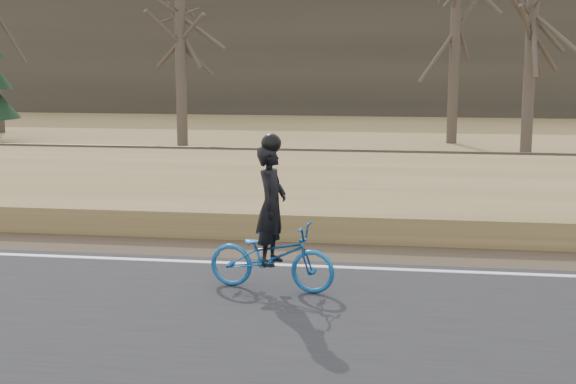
# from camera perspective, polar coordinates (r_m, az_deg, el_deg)

# --- Properties ---
(shoulder) EXTENTS (120.00, 1.60, 0.04)m
(shoulder) POSITION_cam_1_polar(r_m,az_deg,el_deg) (14.23, -19.46, -3.30)
(shoulder) COLOR #473A2B
(shoulder) RESTS_ON ground
(embankment) EXTENTS (120.00, 5.00, 0.44)m
(embankment) POSITION_cam_1_polar(r_m,az_deg,el_deg) (16.84, -14.80, -0.36)
(embankment) COLOR #96754C
(embankment) RESTS_ON ground
(ballast) EXTENTS (120.00, 3.00, 0.45)m
(ballast) POSITION_cam_1_polar(r_m,az_deg,el_deg) (20.34, -10.64, 1.57)
(ballast) COLOR slate
(ballast) RESTS_ON ground
(railroad) EXTENTS (120.00, 2.40, 0.29)m
(railroad) POSITION_cam_1_polar(r_m,az_deg,el_deg) (20.30, -10.67, 2.42)
(railroad) COLOR black
(railroad) RESTS_ON ballast
(treeline_backdrop) EXTENTS (120.00, 4.00, 6.00)m
(treeline_backdrop) POSITION_cam_1_polar(r_m,az_deg,el_deg) (41.55, -0.83, 9.83)
(treeline_backdrop) COLOR #383328
(treeline_backdrop) RESTS_ON ground
(cyclist) EXTENTS (1.78, 0.85, 2.06)m
(cyclist) POSITION_cam_1_polar(r_m,az_deg,el_deg) (10.47, -1.18, -3.52)
(cyclist) COLOR #165498
(cyclist) RESTS_ON road
(bare_tree_near_left) EXTENTS (0.36, 0.36, 6.37)m
(bare_tree_near_left) POSITION_cam_1_polar(r_m,az_deg,el_deg) (27.10, -7.66, 10.00)
(bare_tree_near_left) COLOR #473F34
(bare_tree_near_left) RESTS_ON ground
(bare_tree_center) EXTENTS (0.36, 0.36, 8.41)m
(bare_tree_center) POSITION_cam_1_polar(r_m,az_deg,el_deg) (28.15, 11.84, 11.96)
(bare_tree_center) COLOR #473F34
(bare_tree_center) RESTS_ON ground
(bare_tree_right) EXTENTS (0.36, 0.36, 7.33)m
(bare_tree_right) POSITION_cam_1_polar(r_m,az_deg,el_deg) (25.77, 16.94, 10.74)
(bare_tree_right) COLOR #473F34
(bare_tree_right) RESTS_ON ground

